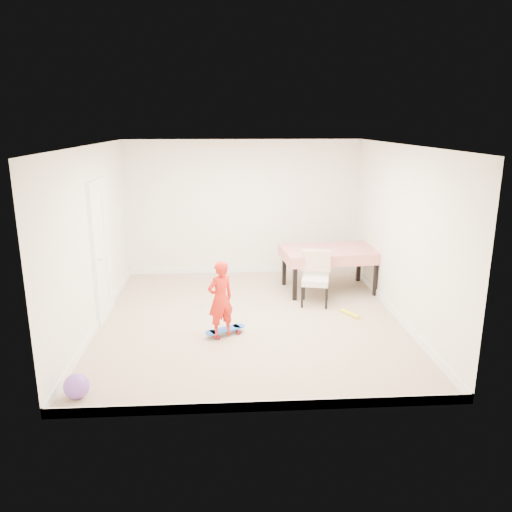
{
  "coord_description": "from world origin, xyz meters",
  "views": [
    {
      "loc": [
        -0.36,
        -7.07,
        2.91
      ],
      "look_at": [
        0.1,
        0.2,
        0.95
      ],
      "focal_mm": 35.0,
      "sensor_mm": 36.0,
      "label": 1
    }
  ],
  "objects": [
    {
      "name": "ceiling",
      "position": [
        0.0,
        0.0,
        2.58
      ],
      "size": [
        4.5,
        5.0,
        0.04
      ],
      "primitive_type": "cube",
      "color": "silver",
      "rests_on": "wall_back"
    },
    {
      "name": "wall_left",
      "position": [
        -2.23,
        0.0,
        1.3
      ],
      "size": [
        0.04,
        5.0,
        2.6
      ],
      "primitive_type": "cube",
      "color": "white",
      "rests_on": "ground"
    },
    {
      "name": "wall_front",
      "position": [
        0.0,
        -2.48,
        1.3
      ],
      "size": [
        4.5,
        0.04,
        2.6
      ],
      "primitive_type": "cube",
      "color": "white",
      "rests_on": "ground"
    },
    {
      "name": "dining_table",
      "position": [
        1.47,
        1.31,
        0.38
      ],
      "size": [
        1.72,
        1.18,
        0.76
      ],
      "primitive_type": null,
      "rotation": [
        0.0,
        0.0,
        0.1
      ],
      "color": "red",
      "rests_on": "ground"
    },
    {
      "name": "skateboard",
      "position": [
        -0.38,
        -0.54,
        0.05
      ],
      "size": [
        0.64,
        0.48,
        0.09
      ],
      "primitive_type": null,
      "rotation": [
        0.0,
        0.0,
        0.49
      ],
      "color": "#1B7AEC",
      "rests_on": "ground"
    },
    {
      "name": "foam_toy",
      "position": [
        1.56,
        0.07,
        0.03
      ],
      "size": [
        0.25,
        0.38,
        0.06
      ],
      "primitive_type": "cylinder",
      "rotation": [
        1.57,
        0.0,
        0.5
      ],
      "color": "yellow",
      "rests_on": "ground"
    },
    {
      "name": "wall_right",
      "position": [
        2.23,
        0.0,
        1.3
      ],
      "size": [
        0.04,
        5.0,
        2.6
      ],
      "primitive_type": "cube",
      "color": "white",
      "rests_on": "ground"
    },
    {
      "name": "door",
      "position": [
        -2.22,
        0.3,
        1.02
      ],
      "size": [
        0.11,
        0.94,
        2.11
      ],
      "primitive_type": "cube",
      "color": "white",
      "rests_on": "ground"
    },
    {
      "name": "baseboard_left",
      "position": [
        -2.24,
        0.0,
        0.06
      ],
      "size": [
        0.02,
        5.0,
        0.12
      ],
      "primitive_type": "cube",
      "color": "white",
      "rests_on": "ground"
    },
    {
      "name": "baseboard_back",
      "position": [
        0.0,
        2.49,
        0.06
      ],
      "size": [
        4.5,
        0.02,
        0.12
      ],
      "primitive_type": "cube",
      "color": "white",
      "rests_on": "ground"
    },
    {
      "name": "ground",
      "position": [
        0.0,
        0.0,
        0.0
      ],
      "size": [
        5.0,
        5.0,
        0.0
      ],
      "primitive_type": "plane",
      "color": "tan",
      "rests_on": "ground"
    },
    {
      "name": "balloon",
      "position": [
        -2.0,
        -2.1,
        0.14
      ],
      "size": [
        0.28,
        0.28,
        0.28
      ],
      "primitive_type": "sphere",
      "color": "#8552C4",
      "rests_on": "ground"
    },
    {
      "name": "dining_chair",
      "position": [
        1.1,
        0.61,
        0.44
      ],
      "size": [
        0.6,
        0.66,
        0.88
      ],
      "primitive_type": null,
      "rotation": [
        0.0,
        0.0,
        -0.23
      ],
      "color": "beige",
      "rests_on": "ground"
    },
    {
      "name": "baseboard_right",
      "position": [
        2.24,
        0.0,
        0.06
      ],
      "size": [
        0.02,
        5.0,
        0.12
      ],
      "primitive_type": "cube",
      "color": "white",
      "rests_on": "ground"
    },
    {
      "name": "baseboard_front",
      "position": [
        0.0,
        -2.49,
        0.06
      ],
      "size": [
        4.5,
        0.02,
        0.12
      ],
      "primitive_type": "cube",
      "color": "white",
      "rests_on": "ground"
    },
    {
      "name": "wall_back",
      "position": [
        0.0,
        2.48,
        1.3
      ],
      "size": [
        4.5,
        0.04,
        2.6
      ],
      "primitive_type": "cube",
      "color": "white",
      "rests_on": "ground"
    },
    {
      "name": "child",
      "position": [
        -0.44,
        -0.62,
        0.54
      ],
      "size": [
        0.47,
        0.42,
        1.07
      ],
      "primitive_type": "imported",
      "rotation": [
        0.0,
        0.0,
        3.68
      ],
      "color": "red",
      "rests_on": "ground"
    }
  ]
}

